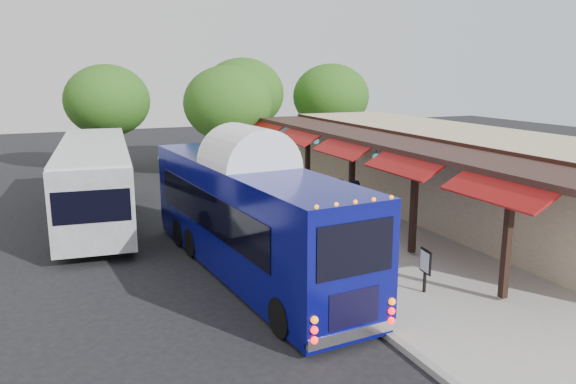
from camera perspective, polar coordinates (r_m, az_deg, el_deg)
name	(u,v)px	position (r m, az deg, el deg)	size (l,w,h in m)	color
ground	(305,275)	(16.94, 1.79, -8.42)	(90.00, 90.00, 0.00)	black
sidewalk	(378,222)	(22.55, 9.10, -3.05)	(10.00, 40.00, 0.15)	#9E9B93
curb	(261,236)	(20.43, -2.80, -4.53)	(0.20, 40.00, 0.16)	gray
station_shelter	(449,172)	(24.10, 16.08, 1.94)	(8.15, 20.00, 3.60)	tan
coach_bus	(249,212)	(16.60, -3.96, -2.02)	(3.26, 11.17, 3.53)	#080A64
city_bus	(95,178)	(23.79, -19.00, 1.35)	(3.61, 11.90, 3.15)	gray
ped_a	(322,205)	(21.12, 3.49, -1.37)	(0.62, 0.41, 1.70)	black
ped_b	(339,201)	(21.80, 5.17, -0.91)	(0.85, 0.66, 1.75)	black
ped_c	(356,206)	(20.64, 6.93, -1.44)	(1.13, 0.47, 1.94)	black
ped_d	(227,168)	(29.29, -6.21, 2.45)	(1.10, 0.63, 1.70)	black
sign_board	(425,264)	(15.47, 13.78, -7.07)	(0.13, 0.54, 1.19)	black
tree_left	(228,104)	(31.35, -6.13, 8.91)	(4.87, 4.87, 6.23)	#382314
tree_mid	(243,94)	(36.25, -4.62, 9.93)	(5.26, 5.26, 6.74)	#382314
tree_right	(331,97)	(37.34, 4.37, 9.64)	(4.98, 4.98, 6.38)	#382314
tree_far	(107,101)	(34.82, -17.89, 8.82)	(4.93, 4.93, 6.31)	#382314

